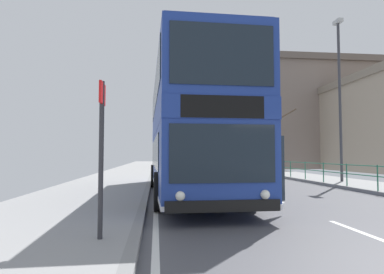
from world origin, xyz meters
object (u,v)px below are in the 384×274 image
bus_stop_sign_near (101,141)px  street_lamp_far_side (340,88)px  double_decker_bus_main (190,131)px  background_building_00 (298,119)px  bare_tree_far_00 (249,134)px  bare_tree_far_02 (272,129)px  bare_tree_far_01 (238,140)px

bus_stop_sign_near → street_lamp_far_side: bearing=45.2°
double_decker_bus_main → background_building_00: background_building_00 is taller
bus_stop_sign_near → street_lamp_far_side: street_lamp_far_side is taller
bare_tree_far_00 → background_building_00: background_building_00 is taller
bare_tree_far_02 → background_building_00: bearing=59.0°
bus_stop_sign_near → bare_tree_far_00: bearing=69.1°
double_decker_bus_main → background_building_00: 35.28m
double_decker_bus_main → bare_tree_far_01: bare_tree_far_01 is taller
bare_tree_far_02 → double_decker_bus_main: bearing=-120.4°
bare_tree_far_00 → bare_tree_far_02: 6.33m
bus_stop_sign_near → background_building_00: size_ratio=0.14×
bare_tree_far_01 → background_building_00: bearing=16.4°
bus_stop_sign_near → street_lamp_far_side: size_ratio=0.30×
bus_stop_sign_near → background_building_00: bearing=61.4°
bare_tree_far_01 → bare_tree_far_02: (-0.27, -12.96, 0.35)m
bare_tree_far_02 → bare_tree_far_01: bearing=88.8°
bus_stop_sign_near → bare_tree_far_01: (10.89, 33.99, 1.58)m
background_building_00 → bus_stop_sign_near: bearing=-118.6°
double_decker_bus_main → background_building_00: bearing=59.3°
bare_tree_far_00 → background_building_00: (9.56, 9.33, 2.61)m
bare_tree_far_00 → background_building_00: size_ratio=0.39×
street_lamp_far_side → double_decker_bus_main: bearing=-154.3°
street_lamp_far_side → bare_tree_far_02: (0.17, 10.49, -1.36)m
street_lamp_far_side → bare_tree_far_00: (0.01, 16.82, -1.31)m
bare_tree_far_00 → bare_tree_far_02: (0.16, -6.32, -0.06)m
street_lamp_far_side → background_building_00: 27.88m
bus_stop_sign_near → bare_tree_far_00: size_ratio=0.36×
bare_tree_far_00 → background_building_00: 13.61m
bare_tree_far_01 → background_building_00: 9.99m
bare_tree_far_00 → bare_tree_far_02: bearing=-88.6°
background_building_00 → double_decker_bus_main: bearing=-120.7°
bare_tree_far_01 → bare_tree_far_02: bearing=-91.2°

